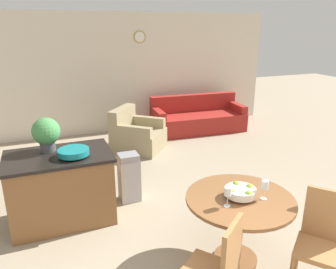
% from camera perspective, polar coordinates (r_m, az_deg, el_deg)
% --- Properties ---
extents(wall_back, '(8.00, 0.09, 2.70)m').
position_cam_1_polar(wall_back, '(7.70, -10.09, 10.31)').
color(wall_back, beige).
rests_on(wall_back, ground_plane).
extents(dining_table, '(1.10, 1.10, 0.76)m').
position_cam_1_polar(dining_table, '(3.54, 12.24, -13.12)').
color(dining_table, brown).
rests_on(dining_table, ground_plane).
extents(dining_chair_near_left, '(0.59, 0.59, 0.97)m').
position_cam_1_polar(dining_chair_near_left, '(2.95, 8.60, -21.82)').
color(dining_chair_near_left, '#9E6B3D').
rests_on(dining_chair_near_left, ground_plane).
extents(dining_chair_near_right, '(0.59, 0.59, 0.97)m').
position_cam_1_polar(dining_chair_near_right, '(3.54, 25.19, -15.87)').
color(dining_chair_near_right, '#9E6B3D').
rests_on(dining_chair_near_right, ground_plane).
extents(fruit_bowl, '(0.31, 0.31, 0.13)m').
position_cam_1_polar(fruit_bowl, '(3.42, 12.55, -9.66)').
color(fruit_bowl, silver).
rests_on(fruit_bowl, dining_table).
extents(wine_glass_left, '(0.07, 0.07, 0.20)m').
position_cam_1_polar(wine_glass_left, '(3.20, 10.38, -9.88)').
color(wine_glass_left, silver).
rests_on(wine_glass_left, dining_table).
extents(wine_glass_right, '(0.07, 0.07, 0.20)m').
position_cam_1_polar(wine_glass_right, '(3.42, 16.52, -8.50)').
color(wine_glass_right, silver).
rests_on(wine_glass_right, dining_table).
extents(kitchen_island, '(1.28, 0.82, 0.91)m').
position_cam_1_polar(kitchen_island, '(4.42, -18.02, -8.80)').
color(kitchen_island, brown).
rests_on(kitchen_island, ground_plane).
extents(teal_bowl, '(0.37, 0.37, 0.10)m').
position_cam_1_polar(teal_bowl, '(4.10, -16.13, -2.95)').
color(teal_bowl, '#147A7F').
rests_on(teal_bowl, kitchen_island).
extents(potted_plant, '(0.34, 0.34, 0.43)m').
position_cam_1_polar(potted_plant, '(4.33, -20.45, 0.28)').
color(potted_plant, '#4C4C51').
rests_on(potted_plant, kitchen_island).
extents(trash_bin, '(0.28, 0.25, 0.71)m').
position_cam_1_polar(trash_bin, '(4.74, -6.78, -7.43)').
color(trash_bin, '#9E9EA3').
rests_on(trash_bin, ground_plane).
extents(couch, '(2.21, 0.99, 0.82)m').
position_cam_1_polar(couch, '(7.86, 5.18, 2.72)').
color(couch, maroon).
rests_on(couch, ground_plane).
extents(armchair, '(1.24, 1.23, 0.84)m').
position_cam_1_polar(armchair, '(6.66, -5.50, -0.20)').
color(armchair, '#998966').
rests_on(armchair, ground_plane).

